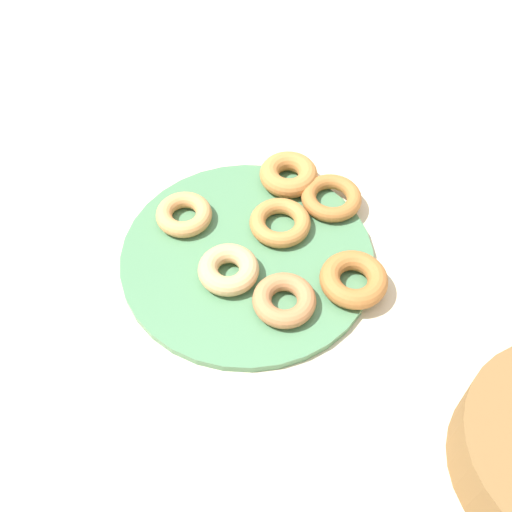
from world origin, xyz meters
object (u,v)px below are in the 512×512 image
Objects in this scene: donut_plate at (247,256)px; donut_6 at (284,300)px; donut_0 at (354,279)px; donut_2 at (289,174)px; donut_3 at (184,214)px; donut_5 at (331,198)px; donut_4 at (229,270)px; donut_1 at (280,223)px.

donut_plate is 4.25× the size of donut_6.
donut_2 is at bearing -92.22° from donut_0.
donut_5 is at bearing 164.23° from donut_3.
donut_0 is 1.03× the size of donut_2.
donut_4 reaches higher than donut_plate.
donut_plate is 4.01× the size of donut_2.
donut_4 is at bearing 99.29° from donut_3.
donut_0 is 1.02× the size of donut_5.
donut_3 reaches higher than donut_5.
donut_plate is at bearing 41.69° from donut_2.
donut_1 is (-0.06, -0.02, 0.02)m from donut_plate.
donut_0 reaches higher than donut_6.
donut_5 is at bearing -172.36° from donut_1.
donut_6 reaches higher than donut_1.
donut_3 reaches higher than donut_plate.
donut_5 is 1.07× the size of donut_6.
donut_6 is at bearing 66.39° from donut_1.
donut_4 reaches higher than donut_5.
donut_0 is 0.21m from donut_2.
donut_6 is (-0.07, 0.19, 0.00)m from donut_3.
donut_4 is at bearing 25.39° from donut_1.
donut_0 is at bearing 128.97° from donut_3.
donut_5 reaches higher than donut_plate.
donut_5 is (-0.05, -0.14, -0.00)m from donut_0.
donut_5 is (-0.04, 0.07, -0.00)m from donut_2.
donut_6 is at bearing 108.91° from donut_3.
donut_3 is at bearing -15.77° from donut_5.
donut_3 is at bearing -51.03° from donut_0.
donut_6 is at bearing 122.14° from donut_4.
donut_0 is at bearing 108.70° from donut_1.
donut_0 is at bearing 134.63° from donut_plate.
donut_2 is 0.23m from donut_6.
donut_2 is at bearing -138.31° from donut_plate.
donut_6 reaches higher than donut_3.
donut_4 is at bearing -30.13° from donut_0.
donut_0 is at bearing 87.78° from donut_2.
donut_2 is (-0.01, -0.21, 0.00)m from donut_0.
donut_0 is 0.17m from donut_4.
donut_plate is 4.02× the size of donut_1.
donut_4 is (0.04, 0.02, 0.02)m from donut_plate.
donut_2 is at bearing -177.48° from donut_3.
donut_1 is (0.04, -0.13, -0.00)m from donut_0.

